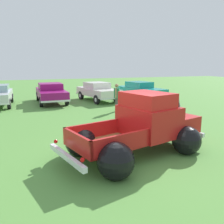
% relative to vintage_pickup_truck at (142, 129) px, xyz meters
% --- Properties ---
extents(ground_plane, '(80.00, 80.00, 0.00)m').
position_rel_vintage_pickup_truck_xyz_m(ground_plane, '(-0.38, -0.10, -0.76)').
color(ground_plane, '#548C3D').
extents(vintage_pickup_truck, '(4.95, 3.63, 1.96)m').
position_rel_vintage_pickup_truck_xyz_m(vintage_pickup_truck, '(0.00, 0.00, 0.00)').
color(vintage_pickup_truck, black).
rests_on(vintage_pickup_truck, ground).
extents(show_car_1, '(1.97, 4.73, 1.43)m').
position_rel_vintage_pickup_truck_xyz_m(show_car_1, '(-1.65, 11.18, 0.03)').
color(show_car_1, black).
rests_on(show_car_1, ground).
extents(show_car_2, '(2.60, 4.60, 1.43)m').
position_rel_vintage_pickup_truck_xyz_m(show_car_2, '(1.86, 10.88, 0.02)').
color(show_car_2, black).
rests_on(show_car_2, ground).
extents(show_car_3, '(2.62, 4.82, 1.43)m').
position_rel_vintage_pickup_truck_xyz_m(show_car_3, '(5.23, 10.26, 0.02)').
color(show_car_3, black).
rests_on(show_car_3, ground).
extents(spectator_0, '(0.47, 0.49, 1.67)m').
position_rel_vintage_pickup_truck_xyz_m(spectator_0, '(1.67, 6.43, 0.19)').
color(spectator_0, '#4C4742').
rests_on(spectator_0, ground).
extents(lane_cone_0, '(0.36, 0.36, 0.63)m').
position_rel_vintage_pickup_truck_xyz_m(lane_cone_0, '(2.75, 1.10, -0.45)').
color(lane_cone_0, black).
rests_on(lane_cone_0, ground).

